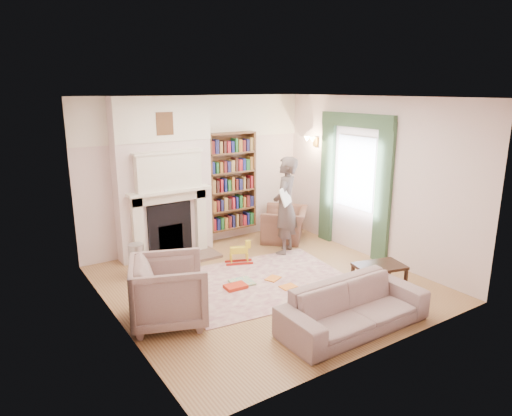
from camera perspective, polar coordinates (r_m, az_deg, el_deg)
floor at (r=7.15m, az=1.11°, el=-9.38°), size 4.50×4.50×0.00m
ceiling at (r=6.52m, az=1.24°, el=13.68°), size 4.50×4.50×0.00m
wall_back at (r=8.61m, az=-7.33°, el=4.46°), size 4.50×0.00×4.50m
wall_front at (r=5.07m, az=15.70°, el=-3.31°), size 4.50×0.00×4.50m
wall_left at (r=5.77m, az=-17.61°, el=-1.26°), size 0.00×4.50×4.50m
wall_right at (r=8.15m, az=14.37°, el=3.54°), size 0.00×4.50×4.50m
fireplace at (r=8.13m, az=-11.46°, el=3.58°), size 1.70×0.58×2.80m
bookcase at (r=8.84m, az=-3.12°, el=3.34°), size 1.00×0.24×1.85m
window at (r=8.40m, az=12.32°, el=4.33°), size 0.02×0.90×1.30m
curtain_left at (r=7.96m, az=15.61°, el=1.72°), size 0.07×0.32×2.40m
curtain_right at (r=8.92m, az=8.88°, el=3.46°), size 0.07×0.32×2.40m
pelmet at (r=8.26m, az=12.45°, el=10.66°), size 0.09×1.70×0.24m
wall_sconce at (r=9.00m, az=6.53°, el=8.15°), size 0.20×0.24×0.24m
rug at (r=7.19m, az=0.83°, el=-9.16°), size 2.84×2.31×0.01m
armchair_reading at (r=9.04m, az=3.62°, el=-2.04°), size 1.27×1.28×0.63m
armchair_left at (r=5.98m, az=-10.82°, el=-10.16°), size 1.20×1.19×0.86m
sofa at (r=5.93m, az=12.14°, el=-12.01°), size 1.97×0.78×0.57m
man_reading at (r=8.17m, az=3.67°, el=0.28°), size 0.77×0.73×1.77m
newspaper at (r=7.87m, az=3.69°, el=1.48°), size 0.42×0.37×0.30m
coffee_table at (r=6.96m, az=15.09°, el=-8.60°), size 0.79×0.60×0.45m
paraffin_heater at (r=7.52m, az=-14.69°, el=-6.38°), size 0.29×0.29×0.55m
rocking_horse at (r=7.82m, az=-2.15°, el=-5.60°), size 0.50×0.34×0.41m
board_game at (r=7.12m, az=-1.78°, el=-9.26°), size 0.37×0.37×0.03m
game_box_lid at (r=6.95m, az=-2.57°, el=-9.78°), size 0.34×0.23×0.05m
comic_annuals at (r=7.02m, az=4.82°, el=-9.74°), size 0.69×0.99×0.02m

